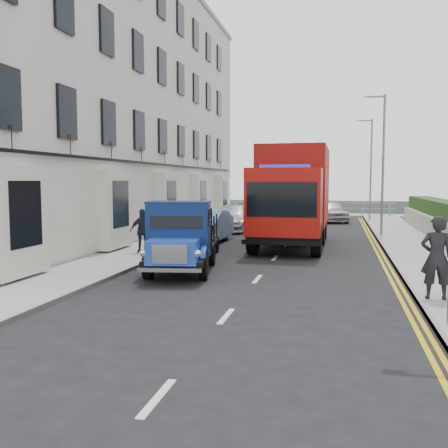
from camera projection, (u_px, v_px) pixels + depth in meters
ground at (244, 295)px, 12.25m from camera, size 120.00×120.00×0.00m
pavement_west at (167, 242)px, 22.15m from camera, size 2.40×38.00×0.12m
pavement_east at (418, 250)px, 19.79m from camera, size 2.60×38.00×0.12m
promenade at (311, 215)px, 40.39m from camera, size 30.00×2.50×0.12m
sea_plane at (323, 201)px, 70.48m from camera, size 120.00×120.00×0.00m
terrace_west at (115, 98)px, 26.38m from camera, size 6.31×30.20×14.25m
seafront_railing at (310, 209)px, 39.57m from camera, size 13.00×0.08×1.11m
lamp_mid at (381, 156)px, 24.55m from camera, size 1.23×0.18×7.00m
lamp_far at (369, 163)px, 34.26m from camera, size 1.23×0.18×7.00m
bedford_lorry at (180, 242)px, 14.82m from camera, size 2.49×4.76×2.16m
red_lorry at (293, 193)px, 21.64m from camera, size 2.85×8.18×4.27m
parked_car_front at (193, 238)px, 18.41m from camera, size 2.01×4.16×1.37m
parked_car_mid at (206, 227)px, 22.34m from camera, size 1.66×4.54×1.49m
parked_car_rear at (233, 218)px, 27.99m from camera, size 2.02×4.88×1.41m
seafront_car_left at (255, 211)px, 34.83m from camera, size 3.93×5.24×1.32m
seafront_car_right at (330, 211)px, 34.05m from camera, size 2.89×4.59×1.45m
pedestrian_east_near at (437, 257)px, 11.24m from camera, size 0.71×0.48×1.90m
pedestrian_west_near at (143, 231)px, 18.61m from camera, size 1.02×0.84×1.63m
pedestrian_west_far at (198, 218)px, 23.98m from camera, size 0.88×0.60×1.74m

